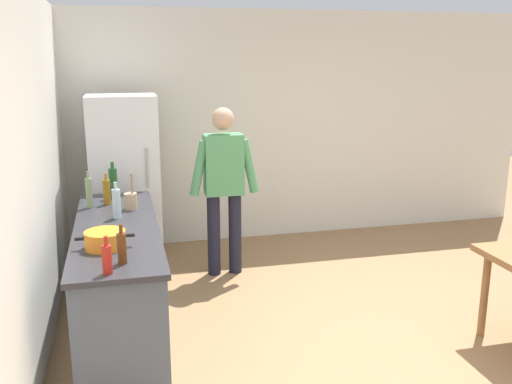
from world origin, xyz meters
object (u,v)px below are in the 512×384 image
object	(u,v)px
bottle_wine_green	(113,183)
bottle_oil_amber	(107,192)
person	(224,180)
cooking_pot	(105,240)
bottle_water_clear	(117,203)
refrigerator	(125,181)
bottle_sauce_red	(107,259)
bottle_beer_brown	(122,248)
bottle_vinegar_tall	(89,192)
utensil_jar	(131,200)

from	to	relation	value
bottle_wine_green	bottle_oil_amber	bearing A→B (deg)	-105.09
bottle_oil_amber	person	bearing A→B (deg)	17.58
cooking_pot	bottle_oil_amber	world-z (taller)	bottle_oil_amber
bottle_water_clear	bottle_oil_amber	bearing A→B (deg)	99.97
refrigerator	bottle_sauce_red	xyz separation A→B (m)	(-0.15, -2.59, 0.10)
bottle_water_clear	bottle_sauce_red	distance (m)	1.22
bottle_water_clear	bottle_beer_brown	bearing A→B (deg)	-88.55
cooking_pot	bottle_sauce_red	xyz separation A→B (m)	(0.02, -0.49, 0.04)
bottle_vinegar_tall	bottle_beer_brown	distance (m)	1.47
refrigerator	bottle_beer_brown	size ratio (longest dim) A/B	6.92
refrigerator	person	xyz separation A→B (m)	(0.95, -0.55, 0.08)
bottle_water_clear	bottle_beer_brown	distance (m)	1.06
cooking_pot	bottle_vinegar_tall	xyz separation A→B (m)	(-0.15, 1.12, 0.08)
refrigerator	utensil_jar	distance (m)	1.13
bottle_sauce_red	bottle_beer_brown	bearing A→B (deg)	59.90
cooking_pot	utensil_jar	bearing A→B (deg)	78.39
refrigerator	bottle_oil_amber	size ratio (longest dim) A/B	6.43
bottle_wine_green	bottle_beer_brown	distance (m)	1.74
bottle_sauce_red	bottle_oil_amber	distance (m)	1.68
bottle_sauce_red	refrigerator	bearing A→B (deg)	86.63
refrigerator	utensil_jar	world-z (taller)	refrigerator
utensil_jar	bottle_sauce_red	world-z (taller)	utensil_jar
refrigerator	bottle_beer_brown	xyz separation A→B (m)	(-0.06, -2.44, 0.11)
person	bottle_sauce_red	bearing A→B (deg)	-118.40
bottle_wine_green	bottle_vinegar_tall	size ratio (longest dim) A/B	1.06
person	bottle_beer_brown	bearing A→B (deg)	-118.26
bottle_wine_green	refrigerator	bearing A→B (deg)	80.73
bottle_oil_amber	refrigerator	bearing A→B (deg)	79.33
refrigerator	bottle_vinegar_tall	size ratio (longest dim) A/B	5.62
refrigerator	person	bearing A→B (deg)	-30.23
bottle_oil_amber	bottle_beer_brown	size ratio (longest dim) A/B	1.08
bottle_water_clear	bottle_vinegar_tall	world-z (taller)	bottle_vinegar_tall
refrigerator	bottle_vinegar_tall	world-z (taller)	refrigerator
bottle_sauce_red	utensil_jar	bearing A→B (deg)	82.94
cooking_pot	bottle_water_clear	distance (m)	0.73
bottle_sauce_red	bottle_oil_amber	xyz separation A→B (m)	(-0.02, 1.68, 0.02)
bottle_water_clear	bottle_vinegar_tall	distance (m)	0.45
bottle_sauce_red	person	bearing A→B (deg)	61.60
refrigerator	utensil_jar	size ratio (longest dim) A/B	5.62
utensil_jar	bottle_wine_green	distance (m)	0.46
bottle_beer_brown	bottle_water_clear	bearing A→B (deg)	91.45
utensil_jar	bottle_oil_amber	world-z (taller)	utensil_jar
person	bottle_beer_brown	distance (m)	2.14
refrigerator	bottle_water_clear	world-z (taller)	refrigerator
person	cooking_pot	distance (m)	1.91
bottle_vinegar_tall	bottle_wine_green	bearing A→B (deg)	55.20
refrigerator	bottle_beer_brown	distance (m)	2.44
utensil_jar	bottle_oil_amber	size ratio (longest dim) A/B	1.14
cooking_pot	bottle_water_clear	xyz separation A→B (m)	(0.08, 0.73, 0.07)
person	bottle_sauce_red	world-z (taller)	person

